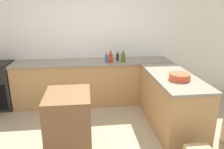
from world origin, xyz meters
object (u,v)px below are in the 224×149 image
Objects in this scene: vinegar_bottle_clear at (119,55)px; water_bottle_blue at (106,58)px; mixing_bowl at (180,77)px; hot_sauce_bottle at (111,58)px; olive_oil_bottle at (123,58)px; island_table at (69,125)px; wine_bottle_dark at (118,57)px.

water_bottle_blue is at bearing -139.10° from vinegar_bottle_clear.
water_bottle_blue reaches higher than mixing_bowl.
hot_sauce_bottle is 1.02× the size of olive_oil_bottle.
hot_sauce_bottle is at bearing -174.75° from olive_oil_bottle.
hot_sauce_bottle is (0.74, 1.57, 0.56)m from island_table.
wine_bottle_dark is at bearing 47.84° from hot_sauce_bottle.
vinegar_bottle_clear is (0.06, 0.14, 0.01)m from wine_bottle_dark.
water_bottle_blue is at bearing -153.94° from wine_bottle_dark.
hot_sauce_bottle is at bearing 64.66° from island_table.
wine_bottle_dark is 0.25m from hot_sauce_bottle.
hot_sauce_bottle reaches higher than olive_oil_bottle.
olive_oil_bottle is at bearing -60.01° from wine_bottle_dark.
water_bottle_blue reaches higher than island_table.
island_table is 1.78m from mixing_bowl.
island_table is at bearing -117.02° from vinegar_bottle_clear.
wine_bottle_dark reaches higher than island_table.
hot_sauce_bottle is at bearing -37.55° from water_bottle_blue.
island_table is 1.82m from hot_sauce_bottle.
olive_oil_bottle reaches higher than island_table.
hot_sauce_bottle reaches higher than vinegar_bottle_clear.
wine_bottle_dark is at bearing -111.67° from vinegar_bottle_clear.
vinegar_bottle_clear is (0.22, 0.33, -0.02)m from hot_sauce_bottle.
water_bottle_blue is (-0.34, 0.04, -0.02)m from olive_oil_bottle.
olive_oil_bottle is at bearing -6.50° from water_bottle_blue.
island_table is 1.96m from olive_oil_bottle.
water_bottle_blue is (-1.01, 1.27, 0.03)m from mixing_bowl.
water_bottle_blue is (-0.08, 0.06, -0.02)m from hot_sauce_bottle.
mixing_bowl is 1.36× the size of olive_oil_bottle.
water_bottle_blue is (0.66, 1.63, 0.54)m from island_table.
vinegar_bottle_clear is (0.97, 1.90, 0.54)m from island_table.
mixing_bowl is 1.69m from vinegar_bottle_clear.
olive_oil_bottle is (0.09, -0.16, 0.02)m from wine_bottle_dark.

